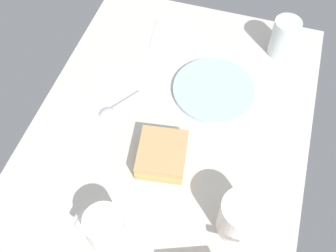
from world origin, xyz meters
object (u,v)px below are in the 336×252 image
at_px(coffee_mug_black, 240,217).
at_px(paper_napkin, 175,36).
at_px(coffee_mug_milky, 105,228).
at_px(glass_of_milk, 283,39).
at_px(spoon, 114,108).
at_px(plate_of_food, 213,90).
at_px(sandwich_side, 162,155).

relative_size(coffee_mug_black, paper_napkin, 0.89).
distance_m(coffee_mug_black, coffee_mug_milky, 0.26).
bearing_deg(glass_of_milk, paper_napkin, 95.51).
distance_m(glass_of_milk, spoon, 0.47).
xyz_separation_m(plate_of_food, spoon, (-0.12, 0.22, -0.00)).
height_order(glass_of_milk, paper_napkin, glass_of_milk).
height_order(plate_of_food, coffee_mug_black, coffee_mug_black).
relative_size(sandwich_side, spoon, 1.22).
bearing_deg(coffee_mug_milky, spoon, 19.23).
height_order(plate_of_food, paper_napkin, plate_of_food).
bearing_deg(paper_napkin, coffee_mug_milky, -176.90).
bearing_deg(spoon, paper_napkin, -14.47).
bearing_deg(coffee_mug_black, coffee_mug_milky, 111.48).
bearing_deg(spoon, glass_of_milk, -49.35).
bearing_deg(sandwich_side, coffee_mug_milky, 165.47).
bearing_deg(spoon, sandwich_side, -122.73).
distance_m(plate_of_food, glass_of_milk, 0.23).
distance_m(glass_of_milk, paper_napkin, 0.29).
relative_size(coffee_mug_milky, spoon, 0.92).
bearing_deg(sandwich_side, glass_of_milk, -26.57).
relative_size(plate_of_food, paper_napkin, 1.68).
distance_m(plate_of_food, coffee_mug_milky, 0.44).
xyz_separation_m(coffee_mug_milky, paper_napkin, (0.58, 0.03, -0.04)).
height_order(sandwich_side, glass_of_milk, glass_of_milk).
xyz_separation_m(sandwich_side, glass_of_milk, (0.41, -0.20, 0.02)).
bearing_deg(sandwich_side, coffee_mug_black, -118.23).
xyz_separation_m(plate_of_food, coffee_mug_black, (-0.32, -0.13, 0.05)).
xyz_separation_m(plate_of_food, sandwich_side, (-0.22, 0.06, 0.02)).
bearing_deg(sandwich_side, paper_napkin, 12.25).
xyz_separation_m(plate_of_food, glass_of_milk, (0.18, -0.14, 0.04)).
bearing_deg(coffee_mug_black, glass_of_milk, -1.46).
bearing_deg(glass_of_milk, sandwich_side, 153.43).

